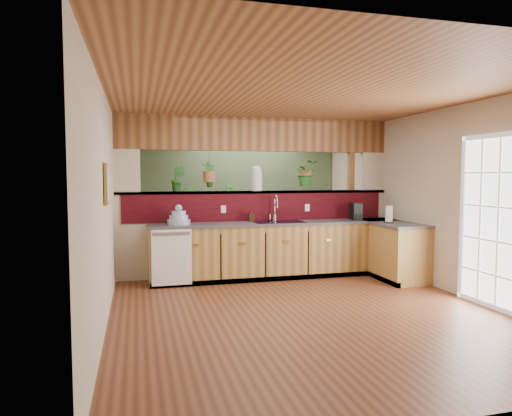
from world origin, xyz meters
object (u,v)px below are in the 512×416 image
object	(u,v)px
glass_jar	(257,178)
shelving_console	(214,231)
dish_stack	(179,218)
soap_dispenser	(251,216)
faucet	(275,207)
paper_towel	(389,215)
coffee_maker	(356,212)

from	to	relation	value
glass_jar	shelving_console	world-z (taller)	glass_jar
dish_stack	soap_dispenser	xyz separation A→B (m)	(1.18, 0.14, 0.00)
soap_dispenser	shelving_console	world-z (taller)	soap_dispenser
dish_stack	glass_jar	distance (m)	1.50
soap_dispenser	faucet	bearing A→B (deg)	0.59
faucet	glass_jar	xyz separation A→B (m)	(-0.26, 0.22, 0.47)
soap_dispenser	paper_towel	distance (m)	2.18
soap_dispenser	paper_towel	xyz separation A→B (m)	(2.04, -0.77, 0.03)
dish_stack	glass_jar	world-z (taller)	glass_jar
coffee_maker	glass_jar	size ratio (longest dim) A/B	0.69
coffee_maker	shelving_console	size ratio (longest dim) A/B	0.18
faucet	coffee_maker	size ratio (longest dim) A/B	1.51
paper_towel	glass_jar	distance (m)	2.21
dish_stack	coffee_maker	size ratio (longest dim) A/B	1.22
faucet	soap_dispenser	xyz separation A→B (m)	(-0.40, -0.00, -0.13)
coffee_maker	shelving_console	xyz separation A→B (m)	(-2.03, 2.30, -0.53)
faucet	paper_towel	distance (m)	1.81
glass_jar	shelving_console	bearing A→B (deg)	102.22
soap_dispenser	dish_stack	bearing A→B (deg)	-173.45
soap_dispenser	coffee_maker	bearing A→B (deg)	-5.97
faucet	dish_stack	bearing A→B (deg)	-174.96
soap_dispenser	shelving_console	size ratio (longest dim) A/B	0.12
dish_stack	glass_jar	size ratio (longest dim) A/B	0.84
soap_dispenser	glass_jar	bearing A→B (deg)	56.39
faucet	paper_towel	size ratio (longest dim) A/B	1.49
dish_stack	soap_dispenser	size ratio (longest dim) A/B	1.79
faucet	soap_dispenser	world-z (taller)	faucet
faucet	shelving_console	bearing A→B (deg)	107.56
faucet	glass_jar	world-z (taller)	glass_jar
coffee_maker	dish_stack	bearing A→B (deg)	-175.44
paper_towel	shelving_console	size ratio (longest dim) A/B	0.18
glass_jar	paper_towel	bearing A→B (deg)	-27.46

